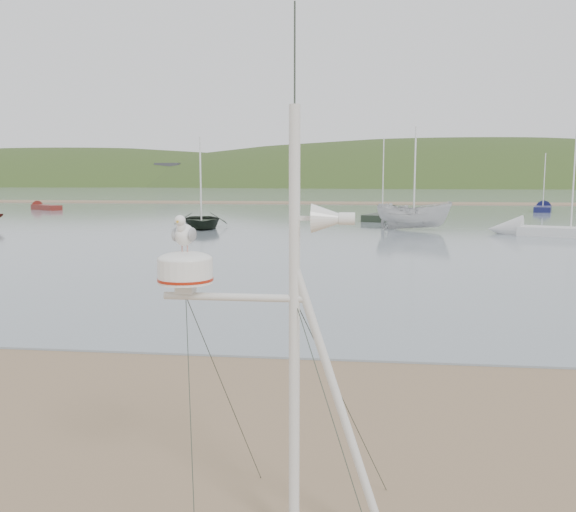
# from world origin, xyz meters

# --- Properties ---
(ground) EXTENTS (560.00, 560.00, 0.00)m
(ground) POSITION_xyz_m (0.00, 0.00, 0.00)
(ground) COLOR #7A6146
(ground) RESTS_ON ground
(water) EXTENTS (560.00, 256.00, 0.04)m
(water) POSITION_xyz_m (0.00, 132.00, 0.02)
(water) COLOR slate
(water) RESTS_ON ground
(sandbar) EXTENTS (560.00, 7.00, 0.07)m
(sandbar) POSITION_xyz_m (0.00, 70.00, 0.07)
(sandbar) COLOR #7A6146
(sandbar) RESTS_ON water
(hill_ridge) EXTENTS (620.00, 180.00, 80.00)m
(hill_ridge) POSITION_xyz_m (18.52, 235.00, -19.70)
(hill_ridge) COLOR #273917
(hill_ridge) RESTS_ON ground
(far_cottages) EXTENTS (294.40, 6.30, 8.00)m
(far_cottages) POSITION_xyz_m (3.00, 196.00, 4.00)
(far_cottages) COLOR silver
(far_cottages) RESTS_ON ground
(mast_rig) EXTENTS (2.11, 2.25, 4.75)m
(mast_rig) POSITION_xyz_m (2.81, -1.54, 1.15)
(mast_rig) COLOR silver
(mast_rig) RESTS_ON ground
(boat_dark) EXTENTS (3.67, 1.98, 4.93)m
(boat_dark) POSITION_xyz_m (-6.76, 31.24, 2.51)
(boat_dark) COLOR black
(boat_dark) RESTS_ON water
(boat_white) EXTENTS (2.10, 2.06, 4.61)m
(boat_white) POSITION_xyz_m (6.62, 31.59, 2.35)
(boat_white) COLOR silver
(boat_white) RESTS_ON water
(sailboat_blue_far) EXTENTS (3.19, 6.13, 5.97)m
(sailboat_blue_far) POSITION_xyz_m (20.97, 55.23, 0.30)
(sailboat_blue_far) COLOR #12143F
(sailboat_blue_far) RESTS_ON ground
(sailboat_white_near) EXTENTS (7.26, 4.18, 7.07)m
(sailboat_white_near) POSITION_xyz_m (13.11, 29.03, 0.30)
(sailboat_white_near) COLOR silver
(sailboat_white_near) RESTS_ON ground
(dinghy_red_far) EXTENTS (5.05, 4.00, 1.27)m
(dinghy_red_far) POSITION_xyz_m (-28.84, 51.45, 0.29)
(dinghy_red_far) COLOR #5E1B15
(dinghy_red_far) RESTS_ON ground
(sailboat_dark_mid) EXTENTS (3.80, 6.94, 6.74)m
(sailboat_dark_mid) POSITION_xyz_m (5.56, 41.80, 0.30)
(sailboat_dark_mid) COLOR black
(sailboat_dark_mid) RESTS_ON ground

